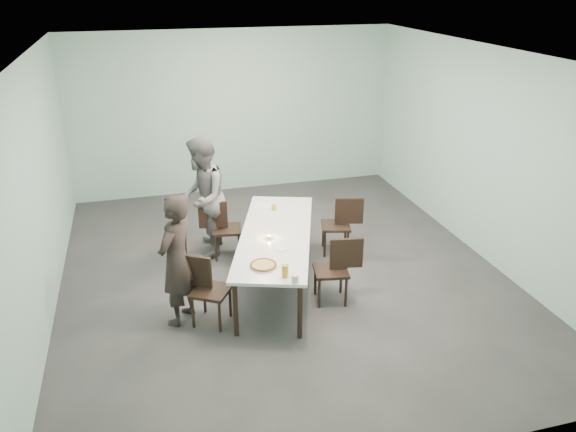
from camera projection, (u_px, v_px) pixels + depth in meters
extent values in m
plane|color=#333335|center=(282.00, 273.00, 7.93)|extent=(7.00, 7.00, 0.00)
cube|color=#9FC8C0|center=(234.00, 113.00, 10.42)|extent=(6.00, 0.02, 3.00)
cube|color=#9FC8C0|center=(400.00, 319.00, 4.24)|extent=(6.00, 0.02, 3.00)
cube|color=#9FC8C0|center=(36.00, 194.00, 6.60)|extent=(0.02, 7.00, 3.00)
cube|color=#9FC8C0|center=(484.00, 154.00, 8.06)|extent=(0.02, 7.00, 3.00)
cube|color=white|center=(281.00, 54.00, 6.73)|extent=(6.00, 7.00, 0.02)
cube|color=white|center=(276.00, 235.00, 7.37)|extent=(1.68, 2.75, 0.04)
cylinder|color=black|center=(236.00, 309.00, 6.43)|extent=(0.06, 0.06, 0.71)
cylinder|color=black|center=(258.00, 222.00, 8.66)|extent=(0.06, 0.06, 0.71)
cylinder|color=black|center=(300.00, 311.00, 6.39)|extent=(0.06, 0.06, 0.71)
cylinder|color=black|center=(306.00, 223.00, 8.62)|extent=(0.06, 0.06, 0.71)
cube|color=black|center=(211.00, 291.00, 6.65)|extent=(0.58, 0.58, 0.04)
cube|color=black|center=(195.00, 271.00, 6.60)|extent=(0.38, 0.25, 0.40)
cylinder|color=black|center=(193.00, 313.00, 6.64)|extent=(0.04, 0.04, 0.41)
cylinder|color=black|center=(205.00, 298.00, 6.94)|extent=(0.04, 0.04, 0.41)
cylinder|color=black|center=(220.00, 317.00, 6.55)|extent=(0.04, 0.04, 0.41)
cylinder|color=black|center=(230.00, 302.00, 6.85)|extent=(0.04, 0.04, 0.41)
cube|color=black|center=(227.00, 229.00, 8.24)|extent=(0.48, 0.48, 0.04)
cube|color=black|center=(213.00, 215.00, 8.13)|extent=(0.42, 0.11, 0.40)
cylinder|color=black|center=(216.00, 249.00, 8.16)|extent=(0.04, 0.04, 0.41)
cylinder|color=black|center=(216.00, 239.00, 8.47)|extent=(0.04, 0.04, 0.41)
cylinder|color=black|center=(239.00, 248.00, 8.19)|extent=(0.04, 0.04, 0.41)
cylinder|color=black|center=(239.00, 238.00, 8.50)|extent=(0.04, 0.04, 0.41)
cube|color=black|center=(331.00, 271.00, 7.10)|extent=(0.48, 0.48, 0.04)
cube|color=black|center=(346.00, 253.00, 7.02)|extent=(0.42, 0.11, 0.40)
cylinder|color=black|center=(341.00, 279.00, 7.36)|extent=(0.04, 0.04, 0.41)
cylinder|color=black|center=(346.00, 292.00, 7.05)|extent=(0.04, 0.04, 0.41)
cylinder|color=black|center=(315.00, 280.00, 7.33)|extent=(0.04, 0.04, 0.41)
cylinder|color=black|center=(319.00, 294.00, 7.02)|extent=(0.04, 0.04, 0.41)
cube|color=black|center=(336.00, 226.00, 8.36)|extent=(0.51, 0.51, 0.04)
cube|color=black|center=(349.00, 211.00, 8.26)|extent=(0.42, 0.15, 0.40)
cylinder|color=black|center=(345.00, 234.00, 8.60)|extent=(0.04, 0.04, 0.41)
cylinder|color=black|center=(348.00, 244.00, 8.29)|extent=(0.04, 0.04, 0.41)
cylinder|color=black|center=(323.00, 235.00, 8.60)|extent=(0.04, 0.04, 0.41)
cylinder|color=black|center=(325.00, 244.00, 8.29)|extent=(0.04, 0.04, 0.41)
imported|color=black|center=(177.00, 260.00, 6.54)|extent=(0.67, 0.71, 1.63)
imported|color=slate|center=(202.00, 198.00, 8.11)|extent=(0.88, 1.02, 1.81)
cylinder|color=white|center=(263.00, 266.00, 6.54)|extent=(0.34, 0.34, 0.01)
cylinder|color=#E8C784|center=(263.00, 265.00, 6.53)|extent=(0.30, 0.30, 0.01)
torus|color=brown|center=(263.00, 265.00, 6.53)|extent=(0.32, 0.32, 0.03)
cylinder|color=white|center=(281.00, 249.00, 6.95)|extent=(0.18, 0.18, 0.01)
cylinder|color=gold|center=(285.00, 271.00, 6.29)|extent=(0.08, 0.08, 0.15)
cylinder|color=silver|center=(295.00, 278.00, 6.20)|extent=(0.08, 0.08, 0.09)
cylinder|color=silver|center=(269.00, 237.00, 7.22)|extent=(0.06, 0.06, 0.03)
cylinder|color=orange|center=(269.00, 236.00, 7.21)|extent=(0.04, 0.04, 0.01)
cylinder|color=gold|center=(274.00, 207.00, 8.08)|extent=(0.07, 0.07, 0.08)
cube|color=silver|center=(266.00, 206.00, 8.22)|extent=(0.35, 0.30, 0.01)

